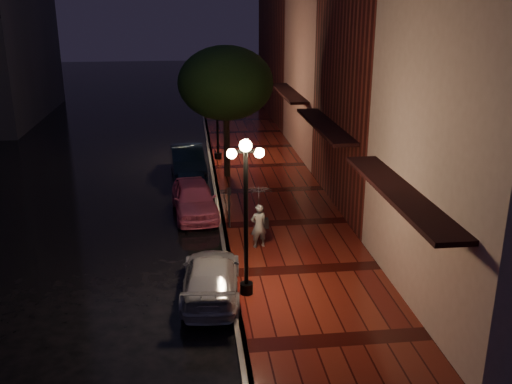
# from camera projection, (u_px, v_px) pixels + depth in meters

# --- Properties ---
(ground) EXTENTS (120.00, 120.00, 0.00)m
(ground) POSITION_uv_depth(u_px,v_px,m) (222.00, 229.00, 20.30)
(ground) COLOR black
(ground) RESTS_ON ground
(sidewalk) EXTENTS (4.50, 60.00, 0.15)m
(sidewalk) POSITION_uv_depth(u_px,v_px,m) (285.00, 225.00, 20.52)
(sidewalk) COLOR #49110D
(sidewalk) RESTS_ON ground
(curb) EXTENTS (0.25, 60.00, 0.15)m
(curb) POSITION_uv_depth(u_px,v_px,m) (222.00, 227.00, 20.27)
(curb) COLOR #595451
(curb) RESTS_ON ground
(storefront_mid) EXTENTS (5.00, 8.00, 11.00)m
(storefront_mid) POSITION_uv_depth(u_px,v_px,m) (404.00, 64.00, 21.20)
(storefront_mid) COLOR #511914
(storefront_mid) RESTS_ON ground
(storefront_far) EXTENTS (5.00, 8.00, 9.00)m
(storefront_far) POSITION_uv_depth(u_px,v_px,m) (346.00, 67.00, 29.05)
(storefront_far) COLOR #8C5951
(storefront_far) RESTS_ON ground
(storefront_extra) EXTENTS (5.00, 12.00, 10.00)m
(storefront_extra) POSITION_uv_depth(u_px,v_px,m) (306.00, 43.00, 38.29)
(storefront_extra) COLOR #511914
(storefront_extra) RESTS_ON ground
(streetlamp_near) EXTENTS (0.96, 0.36, 4.31)m
(streetlamp_near) POSITION_uv_depth(u_px,v_px,m) (246.00, 209.00, 14.80)
(streetlamp_near) COLOR black
(streetlamp_near) RESTS_ON sidewalk
(streetlamp_far) EXTENTS (0.96, 0.36, 4.31)m
(streetlamp_far) POSITION_uv_depth(u_px,v_px,m) (217.00, 111.00, 27.97)
(streetlamp_far) COLOR black
(streetlamp_far) RESTS_ON sidewalk
(street_tree) EXTENTS (4.16, 4.16, 5.80)m
(street_tree) POSITION_uv_depth(u_px,v_px,m) (226.00, 85.00, 24.64)
(street_tree) COLOR black
(street_tree) RESTS_ON sidewalk
(pink_car) EXTENTS (1.91, 3.99, 1.32)m
(pink_car) POSITION_uv_depth(u_px,v_px,m) (194.00, 198.00, 21.47)
(pink_car) COLOR #D9597E
(pink_car) RESTS_ON ground
(navy_car) EXTENTS (1.74, 4.24, 1.36)m
(navy_car) POSITION_uv_depth(u_px,v_px,m) (188.00, 161.00, 26.36)
(navy_car) COLOR black
(navy_car) RESTS_ON ground
(silver_car) EXTENTS (1.85, 3.96, 1.12)m
(silver_car) POSITION_uv_depth(u_px,v_px,m) (211.00, 277.00, 15.58)
(silver_car) COLOR #A2A1A8
(silver_car) RESTS_ON ground
(woman_with_umbrella) EXTENTS (0.85, 0.87, 2.05)m
(woman_with_umbrella) POSITION_uv_depth(u_px,v_px,m) (259.00, 207.00, 18.08)
(woman_with_umbrella) COLOR white
(woman_with_umbrella) RESTS_ON sidewalk
(parking_meter) EXTENTS (0.14, 0.11, 1.46)m
(parking_meter) POSITION_uv_depth(u_px,v_px,m) (229.00, 204.00, 19.82)
(parking_meter) COLOR black
(parking_meter) RESTS_ON sidewalk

